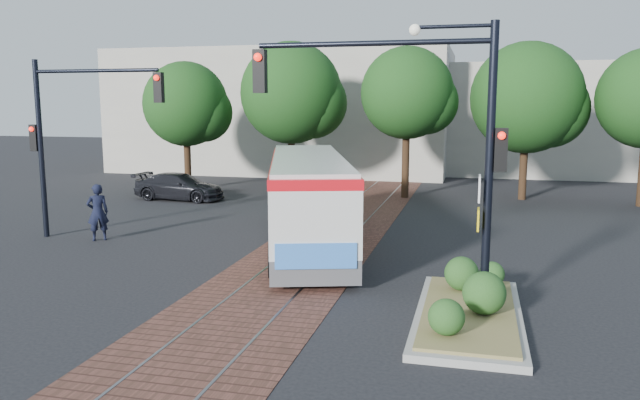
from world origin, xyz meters
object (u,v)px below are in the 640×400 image
Objects in this scene: traffic_island at (470,303)px; signal_pole_left at (68,124)px; city_bus at (308,195)px; signal_pole_main at (430,123)px; parked_car at (179,187)px; officer at (98,212)px.

signal_pole_left is (-13.19, 4.89, 3.54)m from traffic_island.
traffic_island is at bearing -20.36° from signal_pole_left.
signal_pole_main is (4.28, -5.92, 2.55)m from city_bus.
city_bus is 7.74m from signal_pole_main.
signal_pole_main is 13.14m from signal_pole_left.
traffic_island is 1.19× the size of parked_car.
city_bus reaches higher than parked_car.
city_bus is at bearing 150.68° from officer.
city_bus is 1.82× the size of signal_pole_main.
parked_car is (-12.71, 13.52, -3.52)m from signal_pole_main.
signal_pole_main is at bearing -71.40° from city_bus.
signal_pole_main is at bearing 174.64° from traffic_island.
traffic_island is (5.24, -6.01, -1.28)m from city_bus.
officer is at bearing -5.25° from signal_pole_left.
signal_pole_main reaches higher than signal_pole_left.
traffic_island is at bearing -66.19° from city_bus.
city_bus is 8.08m from traffic_island.
officer is at bearing 157.26° from signal_pole_main.
city_bus is at bearing 8.02° from signal_pole_left.
signal_pole_left is 3.14× the size of officer.
parked_car is at bearing 135.14° from traffic_island.
signal_pole_left is 1.38× the size of parked_car.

